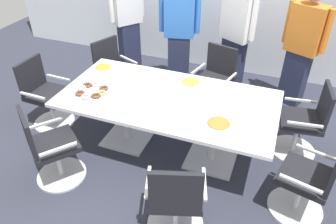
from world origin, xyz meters
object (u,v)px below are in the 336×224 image
(office_chair_1, at_px, (114,75))
(office_chair_3, at_px, (50,150))
(person_standing_3, at_px, (302,47))
(napkin_pile, at_px, (132,98))
(office_chair_2, at_px, (45,97))
(office_chair_4, at_px, (176,201))
(snack_bowl_chips_orange, at_px, (103,68))
(office_chair_0, at_px, (215,83))
(person_standing_1, at_px, (179,31))
(office_chair_6, at_px, (304,125))
(conference_table, at_px, (168,107))
(snack_bowl_chips_yellow, at_px, (190,84))
(person_standing_2, at_px, (236,33))
(office_chair_5, at_px, (310,183))
(plate_stack, at_px, (245,95))
(person_standing_0, at_px, (128,18))
(snack_bowl_pretzels, at_px, (218,125))
(donut_platter, at_px, (92,91))

(office_chair_1, relative_size, office_chair_3, 1.00)
(person_standing_3, distance_m, napkin_pile, 2.48)
(office_chair_2, distance_m, person_standing_3, 3.50)
(person_standing_3, bearing_deg, office_chair_4, 97.34)
(snack_bowl_chips_orange, bearing_deg, person_standing_3, 30.64)
(office_chair_0, height_order, office_chair_1, same)
(office_chair_4, height_order, person_standing_3, person_standing_3)
(person_standing_1, bearing_deg, napkin_pile, 79.35)
(office_chair_2, height_order, office_chair_6, same)
(conference_table, bearing_deg, snack_bowl_chips_orange, 164.20)
(office_chair_1, distance_m, office_chair_2, 1.02)
(office_chair_1, bearing_deg, napkin_pile, 61.26)
(person_standing_3, bearing_deg, snack_bowl_chips_yellow, 74.09)
(person_standing_1, distance_m, person_standing_2, 0.84)
(office_chair_4, bearing_deg, office_chair_0, 76.73)
(office_chair_2, distance_m, office_chair_5, 3.30)
(office_chair_6, xyz_separation_m, person_standing_1, (-1.92, 1.07, 0.48))
(office_chair_1, xyz_separation_m, office_chair_5, (2.73, -1.22, 0.00))
(conference_table, height_order, person_standing_1, person_standing_1)
(office_chair_3, relative_size, person_standing_3, 0.53)
(office_chair_4, xyz_separation_m, napkin_pile, (-0.82, 0.87, 0.38))
(office_chair_0, xyz_separation_m, office_chair_5, (1.29, -1.50, 0.00))
(plate_stack, bearing_deg, person_standing_1, 133.88)
(person_standing_1, bearing_deg, person_standing_0, -21.39)
(office_chair_0, bearing_deg, snack_bowl_pretzels, 118.21)
(plate_stack, bearing_deg, office_chair_2, -171.28)
(office_chair_6, relative_size, snack_bowl_chips_yellow, 3.87)
(person_standing_0, height_order, snack_bowl_pretzels, person_standing_0)
(snack_bowl_pretzels, xyz_separation_m, snack_bowl_chips_yellow, (-0.49, 0.65, 0.01))
(conference_table, height_order, plate_stack, plate_stack)
(office_chair_6, xyz_separation_m, snack_bowl_chips_yellow, (-1.33, -0.22, 0.39))
(conference_table, distance_m, plate_stack, 0.87)
(office_chair_0, relative_size, office_chair_5, 1.00)
(office_chair_3, relative_size, office_chair_5, 1.00)
(conference_table, relative_size, person_standing_2, 1.31)
(snack_bowl_chips_orange, xyz_separation_m, napkin_pile, (0.63, -0.47, -0.01))
(office_chair_4, height_order, snack_bowl_pretzels, office_chair_4)
(office_chair_0, bearing_deg, office_chair_2, 43.88)
(office_chair_4, relative_size, snack_bowl_chips_yellow, 3.87)
(person_standing_3, relative_size, napkin_pile, 8.91)
(office_chair_5, bearing_deg, conference_table, 89.23)
(office_chair_5, bearing_deg, office_chair_4, 134.31)
(office_chair_6, xyz_separation_m, snack_bowl_chips_orange, (-2.47, -0.24, 0.39))
(office_chair_0, height_order, donut_platter, office_chair_0)
(donut_platter, relative_size, plate_stack, 2.08)
(office_chair_0, relative_size, office_chair_2, 1.00)
(office_chair_0, relative_size, snack_bowl_chips_orange, 4.10)
(office_chair_3, relative_size, person_standing_0, 0.51)
(office_chair_1, height_order, person_standing_3, person_standing_3)
(donut_platter, bearing_deg, snack_bowl_chips_orange, 104.86)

